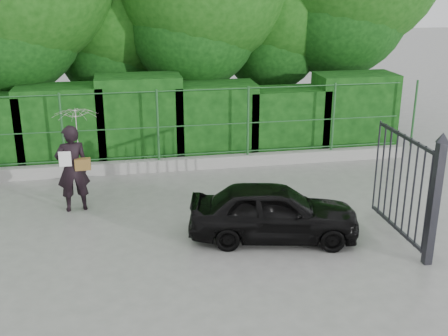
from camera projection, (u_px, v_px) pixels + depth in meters
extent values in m
plane|color=gray|center=(156.00, 254.00, 10.08)|extent=(80.00, 80.00, 0.00)
cube|color=#9E9E99|center=(144.00, 166.00, 14.21)|extent=(14.00, 0.25, 0.30)
cylinder|color=#225528|center=(62.00, 130.00, 13.54)|extent=(0.06, 0.06, 1.80)
cylinder|color=#225528|center=(158.00, 125.00, 13.94)|extent=(0.06, 0.06, 1.80)
cylinder|color=#225528|center=(248.00, 121.00, 14.33)|extent=(0.06, 0.06, 1.80)
cylinder|color=#225528|center=(333.00, 117.00, 14.73)|extent=(0.06, 0.06, 1.80)
cylinder|color=#225528|center=(414.00, 113.00, 15.13)|extent=(0.06, 0.06, 1.80)
cylinder|color=#225528|center=(143.00, 157.00, 14.13)|extent=(13.60, 0.03, 0.03)
cylinder|color=#225528|center=(142.00, 128.00, 13.88)|extent=(13.60, 0.03, 0.03)
cylinder|color=#225528|center=(140.00, 92.00, 13.59)|extent=(13.60, 0.03, 0.03)
cube|color=black|center=(62.00, 126.00, 14.50)|extent=(2.20, 1.20, 2.08)
cube|color=black|center=(140.00, 119.00, 14.81)|extent=(2.20, 1.20, 2.28)
cube|color=black|center=(215.00, 120.00, 15.20)|extent=(2.20, 1.20, 2.01)
cube|color=black|center=(285.00, 121.00, 15.58)|extent=(2.20, 1.20, 1.80)
cube|color=black|center=(354.00, 111.00, 15.87)|extent=(2.20, 1.20, 2.15)
cylinder|color=black|center=(26.00, 70.00, 15.51)|extent=(0.36, 0.36, 4.50)
cylinder|color=black|center=(119.00, 81.00, 17.35)|extent=(0.36, 0.36, 3.25)
sphere|color=#14470F|center=(115.00, 16.00, 16.71)|extent=(3.90, 3.90, 3.90)
cylinder|color=black|center=(203.00, 67.00, 16.69)|extent=(0.36, 0.36, 4.25)
cylinder|color=black|center=(277.00, 73.00, 17.90)|extent=(0.36, 0.36, 3.50)
sphere|color=#14470F|center=(280.00, 5.00, 17.21)|extent=(4.20, 4.20, 4.20)
cylinder|color=black|center=(343.00, 54.00, 17.67)|extent=(0.36, 0.36, 4.75)
cube|color=#24242A|center=(434.00, 205.00, 9.40)|extent=(0.14, 0.14, 2.20)
cone|color=#24242A|center=(443.00, 137.00, 9.01)|extent=(0.22, 0.22, 0.16)
cube|color=#24242A|center=(396.00, 228.00, 10.78)|extent=(0.05, 2.00, 0.06)
cube|color=#24242A|center=(406.00, 138.00, 10.19)|extent=(0.05, 2.00, 0.06)
cylinder|color=#24242A|center=(427.00, 203.00, 9.60)|extent=(0.04, 0.04, 1.90)
cylinder|color=#24242A|center=(420.00, 198.00, 9.83)|extent=(0.04, 0.04, 1.90)
cylinder|color=#24242A|center=(413.00, 193.00, 10.07)|extent=(0.04, 0.04, 1.90)
cylinder|color=#24242A|center=(406.00, 188.00, 10.30)|extent=(0.04, 0.04, 1.90)
cylinder|color=#24242A|center=(400.00, 183.00, 10.53)|extent=(0.04, 0.04, 1.90)
cylinder|color=#24242A|center=(394.00, 178.00, 10.76)|extent=(0.04, 0.04, 1.90)
cylinder|color=#24242A|center=(388.00, 174.00, 11.00)|extent=(0.04, 0.04, 1.90)
cylinder|color=#24242A|center=(382.00, 170.00, 11.23)|extent=(0.04, 0.04, 1.90)
cylinder|color=#24242A|center=(377.00, 166.00, 11.46)|extent=(0.04, 0.04, 1.90)
imported|color=black|center=(73.00, 168.00, 11.68)|extent=(0.74, 0.55, 1.86)
imported|color=silver|center=(77.00, 128.00, 11.47)|extent=(0.93, 0.95, 0.85)
cube|color=brown|center=(83.00, 164.00, 11.60)|extent=(0.32, 0.15, 0.24)
cube|color=white|center=(65.00, 159.00, 11.46)|extent=(0.25, 0.02, 0.32)
imported|color=black|center=(274.00, 211.00, 10.53)|extent=(3.37, 1.90, 1.08)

